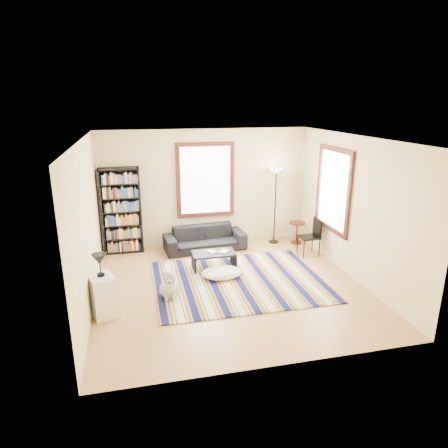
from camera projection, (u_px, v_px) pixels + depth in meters
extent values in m
cube|color=#A47A4B|center=(230.00, 288.00, 7.72)|extent=(5.00, 5.00, 0.10)
cube|color=white|center=(231.00, 135.00, 6.85)|extent=(5.00, 5.00, 0.10)
cube|color=beige|center=(205.00, 188.00, 9.66)|extent=(5.00, 0.10, 2.80)
cube|color=beige|center=(280.00, 272.00, 4.91)|extent=(5.00, 0.10, 2.80)
cube|color=beige|center=(84.00, 226.00, 6.74)|extent=(0.10, 5.00, 2.80)
cube|color=beige|center=(356.00, 208.00, 7.83)|extent=(0.10, 5.00, 2.80)
cube|color=white|center=(205.00, 180.00, 9.52)|extent=(1.20, 0.06, 1.60)
cube|color=white|center=(334.00, 190.00, 8.50)|extent=(0.06, 1.20, 1.60)
cube|color=#0C103C|center=(239.00, 281.00, 7.90)|extent=(3.31, 2.65, 0.02)
imported|color=black|center=(205.00, 238.00, 9.50)|extent=(0.90, 1.97, 0.56)
cube|color=black|center=(121.00, 211.00, 9.13)|extent=(0.90, 0.30, 2.00)
cube|color=black|center=(214.00, 260.00, 8.46)|extent=(1.01, 0.74, 0.36)
imported|color=beige|center=(209.00, 252.00, 8.38)|extent=(0.24, 0.21, 0.02)
imported|color=beige|center=(220.00, 251.00, 8.48)|extent=(0.27, 0.29, 0.02)
ellipsoid|color=beige|center=(222.00, 273.00, 8.04)|extent=(0.89, 0.72, 0.20)
cylinder|color=#431810|center=(297.00, 233.00, 9.93)|extent=(0.49, 0.49, 0.54)
cube|color=black|center=(309.00, 237.00, 9.13)|extent=(0.43, 0.41, 0.86)
cube|color=white|center=(103.00, 295.00, 6.58)|extent=(0.52, 0.60, 0.70)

